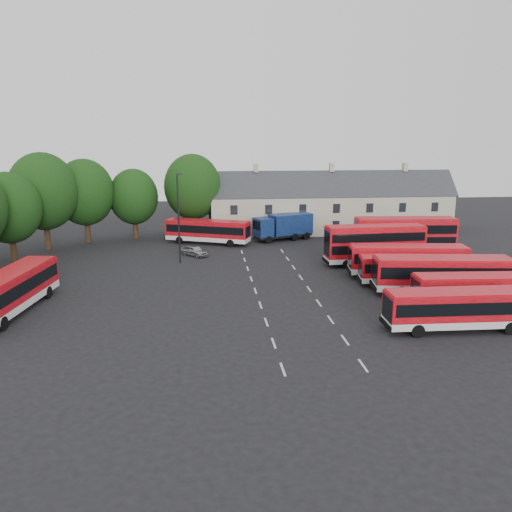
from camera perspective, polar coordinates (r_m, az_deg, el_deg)
The scene contains 16 objects.
ground at distance 43.86m, azimuth 0.20°, elevation -4.78°, with size 140.00×140.00×0.00m, color black.
lane_markings at distance 46.06m, azimuth 3.03°, elevation -3.89°, with size 5.15×33.80×0.01m.
treeline at distance 63.30m, azimuth -20.95°, elevation 6.17°, with size 29.92×32.59×12.01m.
terrace_houses at distance 74.44m, azimuth 8.48°, elevation 5.67°, with size 35.70×7.13×10.06m.
bus_row_a at distance 38.96m, azimuth 22.18°, elevation -5.38°, with size 10.67×2.76×3.00m.
bus_row_b at distance 44.17m, azimuth 24.02°, elevation -3.46°, with size 10.46×3.01×2.92m.
bus_row_c at distance 47.26m, azimuth 20.55°, elevation -1.73°, with size 12.27×4.28×3.40m.
bus_row_d at distance 49.26m, azimuth 17.56°, elevation -1.31°, with size 10.22×3.53×2.83m.
bus_row_e at distance 51.92m, azimuth 16.94°, elevation -0.25°, with size 11.74×4.14×3.25m.
bus_dd_south at distance 55.89m, azimuth 13.40°, elevation 1.50°, with size 10.85×2.88×4.41m.
bus_dd_north at distance 60.39m, azimuth 16.63°, elevation 2.33°, with size 11.61×3.48×4.70m.
bus_west at distance 44.08m, azimuth -26.26°, elevation -3.39°, with size 4.25×12.03×3.33m.
bus_north at distance 65.85m, azimuth -5.54°, elevation 3.01°, with size 11.21×6.53×3.13m.
box_truck at distance 68.08m, azimuth 3.20°, elevation 3.49°, with size 8.48×5.26×3.55m.
silver_car at distance 59.47m, azimuth -7.03°, elevation 0.61°, with size 1.47×3.66×1.25m, color #ABADB3.
lamppost at distance 55.42m, azimuth -8.83°, elevation 4.55°, with size 0.69×0.34×9.95m.
Camera 1 is at (-4.53, -41.43, 13.66)m, focal length 35.00 mm.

